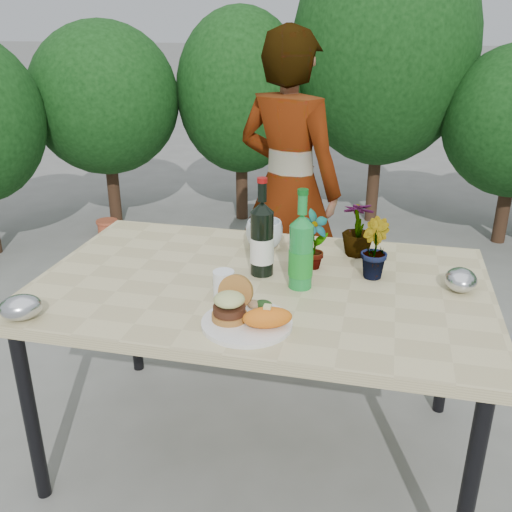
% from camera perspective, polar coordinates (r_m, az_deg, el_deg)
% --- Properties ---
extents(ground, '(80.00, 80.00, 0.00)m').
position_cam_1_polar(ground, '(2.45, 0.45, -18.60)').
color(ground, slate).
rests_on(ground, ground).
extents(patio_table, '(1.60, 1.00, 0.75)m').
position_cam_1_polar(patio_table, '(2.06, 0.51, -3.98)').
color(patio_table, '#CCBD88').
rests_on(patio_table, ground).
extents(shrub_hedge, '(6.85, 5.16, 2.32)m').
position_cam_1_polar(shrub_hedge, '(3.49, 13.35, 14.12)').
color(shrub_hedge, '#382316').
rests_on(shrub_hedge, ground).
extents(dinner_plate, '(0.28, 0.28, 0.01)m').
position_cam_1_polar(dinner_plate, '(1.75, -0.91, -6.73)').
color(dinner_plate, white).
rests_on(dinner_plate, patio_table).
extents(burger_stack, '(0.11, 0.16, 0.11)m').
position_cam_1_polar(burger_stack, '(1.76, -2.52, -4.71)').
color(burger_stack, '#B7722D').
rests_on(burger_stack, dinner_plate).
extents(sweet_potato, '(0.17, 0.12, 0.06)m').
position_cam_1_polar(sweet_potato, '(1.70, 1.15, -6.17)').
color(sweet_potato, orange).
rests_on(sweet_potato, dinner_plate).
extents(grilled_veg, '(0.08, 0.05, 0.03)m').
position_cam_1_polar(grilled_veg, '(1.82, 0.33, -4.84)').
color(grilled_veg, olive).
rests_on(grilled_veg, dinner_plate).
extents(wine_bottle, '(0.09, 0.09, 0.36)m').
position_cam_1_polar(wine_bottle, '(2.05, 0.60, 1.64)').
color(wine_bottle, black).
rests_on(wine_bottle, patio_table).
extents(sparkling_water, '(0.09, 0.09, 0.35)m').
position_cam_1_polar(sparkling_water, '(1.95, 4.52, 0.35)').
color(sparkling_water, '#188534').
rests_on(sparkling_water, patio_table).
extents(plastic_cup, '(0.07, 0.07, 0.09)m').
position_cam_1_polar(plastic_cup, '(1.91, -3.24, -2.86)').
color(plastic_cup, white).
rests_on(plastic_cup, patio_table).
extents(seedling_left, '(0.14, 0.14, 0.22)m').
position_cam_1_polar(seedling_left, '(2.11, 5.82, 1.57)').
color(seedling_left, '#245F20').
rests_on(seedling_left, patio_table).
extents(seedling_mid, '(0.14, 0.15, 0.22)m').
position_cam_1_polar(seedling_mid, '(2.08, 11.66, 0.75)').
color(seedling_mid, '#235E20').
rests_on(seedling_mid, patio_table).
extents(seedling_right, '(0.14, 0.14, 0.22)m').
position_cam_1_polar(seedling_right, '(2.26, 10.19, 2.74)').
color(seedling_right, '#276021').
rests_on(seedling_right, patio_table).
extents(blue_bowl, '(0.17, 0.17, 0.12)m').
position_cam_1_polar(blue_bowl, '(2.31, 0.83, 2.16)').
color(blue_bowl, silver).
rests_on(blue_bowl, patio_table).
extents(foil_packet_left, '(0.17, 0.16, 0.08)m').
position_cam_1_polar(foil_packet_left, '(1.92, -22.47, -4.77)').
color(foil_packet_left, '#BABDC1').
rests_on(foil_packet_left, patio_table).
extents(foil_packet_right, '(0.11, 0.13, 0.08)m').
position_cam_1_polar(foil_packet_right, '(2.08, 19.80, -2.25)').
color(foil_packet_right, silver).
rests_on(foil_packet_right, patio_table).
extents(person, '(0.68, 0.56, 1.60)m').
position_cam_1_polar(person, '(3.00, 3.28, 6.80)').
color(person, '#925B49').
rests_on(person, ground).
extents(terracotta_pot, '(0.17, 0.17, 0.14)m').
position_cam_1_polar(terracotta_pot, '(4.70, -14.63, 2.70)').
color(terracotta_pot, '#BF5131').
rests_on(terracotta_pot, ground).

